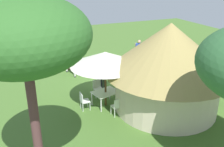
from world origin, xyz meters
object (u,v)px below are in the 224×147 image
zebra_by_umbrella (73,59)px  patio_chair_east_end (125,91)px  patio_chair_west_end (97,87)px  guest_beside_umbrella (103,72)px  thatched_hut (168,64)px  standing_watcher (139,49)px  striped_lounge_chair (104,73)px  acacia_tree_right_background (24,36)px  patio_dining_table (106,93)px  patio_chair_near_lawn (83,100)px  patio_chair_near_hut (117,106)px  zebra_nearest_camera (151,56)px  shade_umbrella (105,59)px

zebra_by_umbrella → patio_chair_east_end: bearing=95.0°
patio_chair_west_end → zebra_by_umbrella: (0.37, -3.59, 0.51)m
zebra_by_umbrella → guest_beside_umbrella: bearing=94.8°
thatched_hut → standing_watcher: thatched_hut is taller
striped_lounge_chair → acacia_tree_right_background: acacia_tree_right_background is taller
guest_beside_umbrella → striped_lounge_chair: size_ratio=1.91×
patio_dining_table → patio_chair_west_end: 1.16m
patio_chair_near_lawn → patio_chair_near_hut: bearing=48.1°
patio_chair_east_end → zebra_nearest_camera: 4.77m
thatched_hut → patio_chair_west_end: size_ratio=6.63×
thatched_hut → shade_umbrella: 2.94m
patio_chair_east_end → standing_watcher: size_ratio=0.52×
patio_chair_near_lawn → patio_chair_east_end: size_ratio=1.00×
shade_umbrella → patio_chair_near_lawn: 2.26m
patio_chair_near_hut → patio_chair_west_end: (0.13, -2.31, 0.00)m
patio_chair_near_lawn → patio_chair_west_end: bearing=135.3°
patio_chair_near_lawn → guest_beside_umbrella: (-1.73, -1.83, 0.50)m
guest_beside_umbrella → patio_chair_near_hut: bearing=-77.4°
standing_watcher → striped_lounge_chair: bearing=70.4°
patio_chair_east_end → striped_lounge_chair: (-0.15, -3.34, -0.26)m
patio_chair_west_end → zebra_by_umbrella: size_ratio=0.42×
standing_watcher → striped_lounge_chair: standing_watcher is taller
shade_umbrella → patio_chair_near_hut: 2.26m
patio_dining_table → zebra_nearest_camera: zebra_nearest_camera is taller
thatched_hut → patio_chair_east_end: thatched_hut is taller
patio_chair_east_end → patio_chair_west_end: (1.16, -1.04, 0.00)m
standing_watcher → shade_umbrella: bearing=92.2°
patio_chair_west_end → zebra_nearest_camera: 5.15m
patio_dining_table → patio_chair_near_hut: size_ratio=1.59×
shade_umbrella → patio_chair_east_end: (-1.15, -0.12, -1.95)m
guest_beside_umbrella → patio_chair_west_end: bearing=-109.5°
patio_dining_table → patio_chair_west_end: patio_chair_west_end is taller
standing_watcher → acacia_tree_right_background: 12.97m
shade_umbrella → patio_chair_near_lawn: size_ratio=3.71×
thatched_hut → patio_chair_near_lawn: bearing=-19.7°
patio_chair_near_hut → guest_beside_umbrella: bearing=75.4°
patio_chair_near_lawn → acacia_tree_right_background: size_ratio=0.15×
patio_dining_table → zebra_by_umbrella: size_ratio=0.67×
patio_chair_near_lawn → striped_lounge_chair: (-2.46, -3.45, -0.26)m
patio_chair_west_end → thatched_hut: bearing=135.8°
shade_umbrella → patio_chair_near_lawn: (1.16, -0.00, -1.95)m
thatched_hut → zebra_nearest_camera: 5.28m
patio_dining_table → striped_lounge_chair: (-1.30, -3.46, -0.40)m
guest_beside_umbrella → zebra_by_umbrella: (0.95, -2.92, 0.01)m
patio_dining_table → zebra_by_umbrella: bearing=-85.4°
zebra_nearest_camera → patio_chair_west_end: bearing=-169.7°
striped_lounge_chair → standing_watcher: bearing=38.4°
patio_chair_near_lawn → standing_watcher: 7.75m
standing_watcher → zebra_by_umbrella: bearing=48.6°
thatched_hut → guest_beside_umbrella: size_ratio=3.50×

